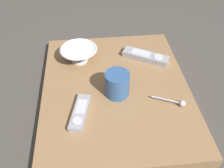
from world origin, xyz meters
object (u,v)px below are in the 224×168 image
cereal_bowl (79,54)px  tv_remote_near (146,56)px  coffee_mug (118,84)px  teaspoon (179,103)px  tv_remote_far (80,113)px

cereal_bowl → tv_remote_near: 0.28m
cereal_bowl → coffee_mug: (-0.14, 0.21, 0.01)m
cereal_bowl → tv_remote_near: cereal_bowl is taller
teaspoon → tv_remote_far: (0.34, 0.01, -0.00)m
tv_remote_near → tv_remote_far: (0.28, 0.28, -0.00)m
cereal_bowl → teaspoon: cereal_bowl is taller
cereal_bowl → tv_remote_near: (-0.28, 0.02, -0.02)m
coffee_mug → teaspoon: 0.22m
cereal_bowl → tv_remote_far: 0.30m
cereal_bowl → coffee_mug: bearing=123.5°
tv_remote_near → tv_remote_far: size_ratio=1.22×
teaspoon → tv_remote_far: same height
teaspoon → tv_remote_near: (0.06, -0.27, 0.00)m
coffee_mug → teaspoon: size_ratio=0.83×
coffee_mug → tv_remote_near: 0.24m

